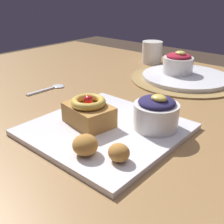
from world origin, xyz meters
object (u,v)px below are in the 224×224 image
cake_slice (89,112)px  back_ramekin (178,63)px  fritter_middle (85,145)px  back_plate (185,77)px  spoon (51,88)px  front_plate (106,129)px  fritter_front (119,153)px  berry_ramekin (156,113)px  coffee_mug (152,52)px

cake_slice → back_ramekin: bearing=95.1°
cake_slice → fritter_middle: cake_slice is taller
cake_slice → fritter_middle: 0.12m
back_plate → spoon: back_plate is taller
front_plate → back_plate: bearing=95.8°
fritter_front → back_plate: bearing=105.6°
back_ramekin → spoon: 0.42m
front_plate → fritter_front: size_ratio=7.63×
berry_ramekin → coffee_mug: size_ratio=1.09×
fritter_middle → back_plate: bearing=99.2°
spoon → coffee_mug: coffee_mug is taller
berry_ramekin → coffee_mug: (-0.34, 0.49, -0.00)m
front_plate → back_ramekin: 0.45m
fritter_middle → back_ramekin: 0.56m
fritter_front → coffee_mug: coffee_mug is taller
back_plate → back_ramekin: size_ratio=2.85×
fritter_middle → berry_ramekin: bearing=77.3°
front_plate → coffee_mug: size_ratio=3.43×
berry_ramekin → coffee_mug: bearing=124.3°
spoon → coffee_mug: size_ratio=1.47×
fritter_middle → back_ramekin: bearing=102.4°
cake_slice → fritter_middle: (0.08, -0.09, -0.01)m
fritter_middle → spoon: bearing=151.1°
front_plate → cake_slice: bearing=-160.4°
fritter_front → front_plate: bearing=142.3°
cake_slice → spoon: bearing=158.6°
cake_slice → back_ramekin: 0.46m
coffee_mug → front_plate: bearing=-65.4°
back_ramekin → spoon: size_ratio=0.78×
fritter_front → back_plate: (-0.15, 0.52, -0.02)m
front_plate → spoon: size_ratio=2.32×
berry_ramekin → fritter_front: size_ratio=2.43×
cake_slice → fritter_middle: size_ratio=2.46×
fritter_front → coffee_mug: (-0.36, 0.64, 0.02)m
fritter_front → spoon: 0.45m
back_ramekin → spoon: (-0.23, -0.35, -0.05)m
berry_ramekin → back_plate: bearing=108.4°
fritter_middle → coffee_mug: 0.73m
back_plate → coffee_mug: (-0.21, 0.12, 0.03)m
back_plate → fritter_front: bearing=-74.4°
back_plate → spoon: 0.44m
front_plate → back_ramekin: bearing=99.9°
back_plate → spoon: size_ratio=2.24×
back_plate → coffee_mug: 0.24m
cake_slice → back_plate: size_ratio=0.40×
fritter_front → back_plate: 0.54m
fritter_front → berry_ramekin: bearing=97.9°
fritter_middle → spoon: 0.40m
fritter_front → fritter_middle: (-0.06, -0.02, 0.00)m
fritter_middle → coffee_mug: coffee_mug is taller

